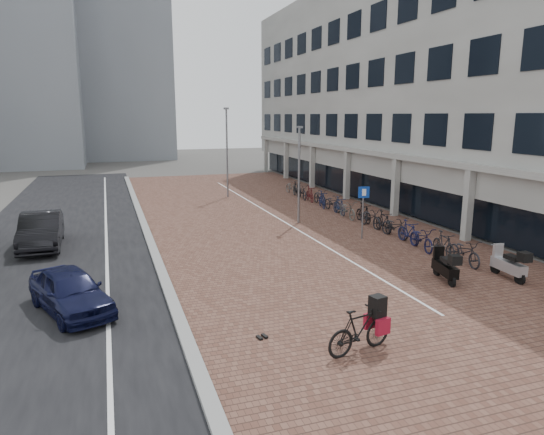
{
  "coord_description": "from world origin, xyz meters",
  "views": [
    {
      "loc": [
        -6.75,
        -13.97,
        5.73
      ],
      "look_at": [
        0.0,
        6.0,
        1.3
      ],
      "focal_mm": 32.33,
      "sensor_mm": 36.0,
      "label": 1
    }
  ],
  "objects": [
    {
      "name": "hero_bike",
      "position": [
        -1.17,
        -4.14,
        0.6
      ],
      "size": [
        2.0,
        0.95,
        1.36
      ],
      "rotation": [
        0.0,
        0.0,
        1.79
      ],
      "color": "black",
      "rests_on": "ground"
    },
    {
      "name": "lane_line",
      "position": [
        -7.0,
        12.0,
        0.02
      ],
      "size": [
        0.12,
        44.0,
        0.0
      ],
      "primitive_type": "cube",
      "color": "white",
      "rests_on": "street_asphalt"
    },
    {
      "name": "parking_sign",
      "position": [
        4.38,
        5.77,
        1.68
      ],
      "size": [
        0.52,
        0.15,
        2.5
      ],
      "rotation": [
        0.0,
        0.0,
        -0.2
      ],
      "color": "slate",
      "rests_on": "ground"
    },
    {
      "name": "plaza_brick",
      "position": [
        2.0,
        12.0,
        0.01
      ],
      "size": [
        14.5,
        42.0,
        0.04
      ],
      "primitive_type": "cube",
      "color": "brown",
      "rests_on": "ground"
    },
    {
      "name": "parking_line",
      "position": [
        2.2,
        12.0,
        0.04
      ],
      "size": [
        0.1,
        30.0,
        0.0
      ],
      "primitive_type": "cube",
      "color": "white",
      "rests_on": "plaza_brick"
    },
    {
      "name": "curb",
      "position": [
        -5.1,
        12.0,
        0.07
      ],
      "size": [
        0.35,
        42.0,
        0.14
      ],
      "primitive_type": "cube",
      "color": "gray",
      "rests_on": "ground"
    },
    {
      "name": "shoes",
      "position": [
        -3.21,
        -2.7,
        0.04
      ],
      "size": [
        0.37,
        0.33,
        0.08
      ],
      "primitive_type": null,
      "rotation": [
        0.0,
        0.0,
        0.22
      ],
      "color": "black",
      "rests_on": "ground"
    },
    {
      "name": "lamp_near",
      "position": [
        2.85,
        9.97,
        2.55
      ],
      "size": [
        0.12,
        0.12,
        5.11
      ],
      "primitive_type": "cylinder",
      "color": "slate",
      "rests_on": "ground"
    },
    {
      "name": "ground",
      "position": [
        0.0,
        0.0,
        0.0
      ],
      "size": [
        140.0,
        140.0,
        0.0
      ],
      "primitive_type": "plane",
      "color": "#474442",
      "rests_on": "ground"
    },
    {
      "name": "scooter_front",
      "position": [
        6.5,
        -0.94,
        0.59
      ],
      "size": [
        0.66,
        1.75,
        1.18
      ],
      "primitive_type": null,
      "rotation": [
        0.0,
        0.0,
        -0.07
      ],
      "color": "silver",
      "rests_on": "ground"
    },
    {
      "name": "scooter_mid",
      "position": [
        4.2,
        -0.43,
        0.58
      ],
      "size": [
        0.89,
        1.76,
        1.15
      ],
      "primitive_type": null,
      "rotation": [
        0.0,
        0.0,
        -0.23
      ],
      "color": "black",
      "rests_on": "ground"
    },
    {
      "name": "office_building",
      "position": [
        12.97,
        16.0,
        8.44
      ],
      "size": [
        8.4,
        40.0,
        15.0
      ],
      "color": "#ABABA5",
      "rests_on": "ground"
    },
    {
      "name": "bike_row",
      "position": [
        6.05,
        10.2,
        0.52
      ],
      "size": [
        1.26,
        20.42,
        1.05
      ],
      "color": "black",
      "rests_on": "ground"
    },
    {
      "name": "bg_towers",
      "position": [
        -14.34,
        48.94,
        13.96
      ],
      "size": [
        33.0,
        23.0,
        32.0
      ],
      "color": "gray",
      "rests_on": "ground"
    },
    {
      "name": "lamp_far",
      "position": [
        1.25,
        19.5,
        3.08
      ],
      "size": [
        0.12,
        0.12,
        6.16
      ],
      "primitive_type": "cylinder",
      "color": "gray",
      "rests_on": "ground"
    },
    {
      "name": "car_navy",
      "position": [
        -8.02,
        0.86,
        0.65
      ],
      "size": [
        2.89,
        4.13,
        1.31
      ],
      "primitive_type": "imported",
      "rotation": [
        0.0,
        0.0,
        0.39
      ],
      "color": "black",
      "rests_on": "ground"
    },
    {
      "name": "street_asphalt",
      "position": [
        -9.0,
        12.0,
        0.01
      ],
      "size": [
        8.0,
        50.0,
        0.03
      ],
      "primitive_type": "cube",
      "color": "black",
      "rests_on": "ground"
    },
    {
      "name": "car_dark",
      "position": [
        -9.67,
        9.03,
        0.76
      ],
      "size": [
        1.72,
        4.67,
        1.53
      ],
      "primitive_type": "imported",
      "rotation": [
        0.0,
        0.0,
        0.02
      ],
      "color": "black",
      "rests_on": "ground"
    }
  ]
}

